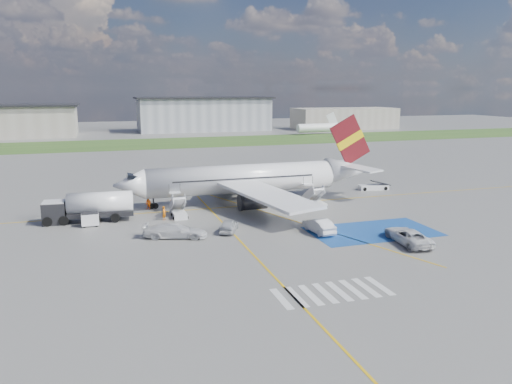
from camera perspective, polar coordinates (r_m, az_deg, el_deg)
ground at (r=56.32m, az=2.24°, el=-4.29°), size 400.00×400.00×0.00m
grass_strip at (r=147.87m, az=-10.39°, el=5.52°), size 400.00×30.00×0.01m
taxiway_line_main at (r=67.36m, az=-1.22°, el=-1.60°), size 120.00×0.20×0.01m
taxiway_line_cross at (r=45.77m, az=0.57°, el=-8.10°), size 0.20×60.00×0.01m
taxiway_line_diag at (r=67.36m, az=-1.22°, el=-1.60°), size 20.71×56.45×0.01m
staging_box at (r=57.01m, az=13.16°, el=-4.39°), size 14.00×8.00×0.01m
crosswalk at (r=40.01m, az=8.68°, el=-11.25°), size 9.00×4.00×0.01m
terminal_centre at (r=190.07m, az=-5.98°, el=8.80°), size 48.00×18.00×12.00m
terminal_east at (r=202.16m, az=10.07°, el=8.29°), size 40.00×16.00×8.00m
airliner at (r=68.97m, az=-0.50°, el=1.60°), size 36.81×32.95×11.92m
airstairs_fwd at (r=62.08m, az=-8.80°, el=-2.30°), size 1.90×5.20×3.60m
airstairs_aft at (r=67.29m, az=6.95°, el=-1.16°), size 1.90×5.20×3.60m
fuel_tanker at (r=62.52m, az=-18.49°, el=-1.89°), size 10.40×3.53×3.49m
gpu_cart at (r=60.44m, az=-18.43°, el=-3.07°), size 1.96×1.32×1.59m
belt_loader at (r=80.22m, az=13.31°, el=0.52°), size 5.06×2.37×1.47m
car_silver_a at (r=55.31m, az=-3.11°, el=-3.84°), size 3.26×4.45×1.41m
car_silver_b at (r=55.24m, az=7.19°, el=-3.83°), size 2.11×4.98×1.60m
van_white_a at (r=53.50m, az=16.96°, el=-4.55°), size 3.02×5.61×2.02m
van_white_b at (r=53.60m, az=-9.23°, el=-4.17°), size 5.45×3.54×1.98m
crew_fwd at (r=61.06m, az=-10.45°, el=-2.38°), size 0.70×0.74×1.69m
crew_nose at (r=66.67m, az=-12.20°, el=-1.27°), size 1.02×1.02×1.67m
crew_aft at (r=67.28m, az=3.62°, el=-0.91°), size 0.51×1.02×1.67m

